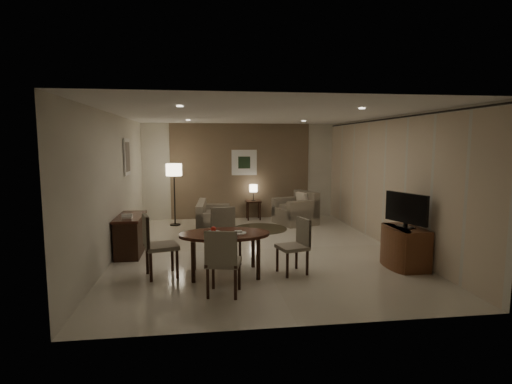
{
  "coord_description": "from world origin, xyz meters",
  "views": [
    {
      "loc": [
        -1.09,
        -7.86,
        2.15
      ],
      "look_at": [
        0.0,
        0.2,
        1.15
      ],
      "focal_mm": 28.0,
      "sensor_mm": 36.0,
      "label": 1
    }
  ],
  "objects": [
    {
      "name": "room_shell",
      "position": [
        0.0,
        0.4,
        1.35
      ],
      "size": [
        5.5,
        7.0,
        2.7
      ],
      "color": "beige",
      "rests_on": "ground"
    },
    {
      "name": "taupe_accent",
      "position": [
        0.0,
        3.48,
        1.35
      ],
      "size": [
        3.96,
        0.03,
        2.7
      ],
      "primitive_type": "cube",
      "color": "brown",
      "rests_on": "wall_back"
    },
    {
      "name": "curtain_wall",
      "position": [
        2.68,
        0.0,
        1.32
      ],
      "size": [
        0.08,
        6.7,
        2.58
      ],
      "primitive_type": null,
      "color": "beige",
      "rests_on": "wall_right"
    },
    {
      "name": "curtain_rod",
      "position": [
        2.68,
        0.0,
        2.64
      ],
      "size": [
        0.03,
        6.8,
        0.03
      ],
      "primitive_type": "cylinder",
      "rotation": [
        1.57,
        0.0,
        0.0
      ],
      "color": "black",
      "rests_on": "wall_right"
    },
    {
      "name": "art_back_frame",
      "position": [
        0.1,
        3.46,
        1.6
      ],
      "size": [
        0.72,
        0.03,
        0.72
      ],
      "primitive_type": "cube",
      "color": "silver",
      "rests_on": "wall_back"
    },
    {
      "name": "art_back_canvas",
      "position": [
        0.1,
        3.44,
        1.6
      ],
      "size": [
        0.34,
        0.01,
        0.34
      ],
      "primitive_type": "cube",
      "color": "#1C2F1A",
      "rests_on": "wall_back"
    },
    {
      "name": "art_left_frame",
      "position": [
        -2.72,
        1.2,
        1.85
      ],
      "size": [
        0.03,
        0.6,
        0.8
      ],
      "primitive_type": "cube",
      "color": "silver",
      "rests_on": "wall_left"
    },
    {
      "name": "art_left_canvas",
      "position": [
        -2.71,
        1.2,
        1.85
      ],
      "size": [
        0.01,
        0.46,
        0.64
      ],
      "primitive_type": "cube",
      "color": "gray",
      "rests_on": "wall_left"
    },
    {
      "name": "downlight_nl",
      "position": [
        -1.4,
        -1.8,
        2.69
      ],
      "size": [
        0.1,
        0.1,
        0.01
      ],
      "primitive_type": "cylinder",
      "color": "white",
      "rests_on": "ceiling"
    },
    {
      "name": "downlight_nr",
      "position": [
        1.4,
        -1.8,
        2.69
      ],
      "size": [
        0.1,
        0.1,
        0.01
      ],
      "primitive_type": "cylinder",
      "color": "white",
      "rests_on": "ceiling"
    },
    {
      "name": "downlight_fl",
      "position": [
        -1.4,
        1.8,
        2.69
      ],
      "size": [
        0.1,
        0.1,
        0.01
      ],
      "primitive_type": "cylinder",
      "color": "white",
      "rests_on": "ceiling"
    },
    {
      "name": "downlight_fr",
      "position": [
        1.4,
        1.8,
        2.69
      ],
      "size": [
        0.1,
        0.1,
        0.01
      ],
      "primitive_type": "cylinder",
      "color": "white",
      "rests_on": "ceiling"
    },
    {
      "name": "console_desk",
      "position": [
        -2.49,
        0.0,
        0.38
      ],
      "size": [
        0.48,
        1.2,
        0.75
      ],
      "primitive_type": null,
      "color": "#451E16",
      "rests_on": "floor"
    },
    {
      "name": "telephone",
      "position": [
        -2.49,
        -0.3,
        0.8
      ],
      "size": [
        0.2,
        0.14,
        0.09
      ],
      "primitive_type": null,
      "color": "white",
      "rests_on": "console_desk"
    },
    {
      "name": "tv_cabinet",
      "position": [
        2.4,
        -1.5,
        0.35
      ],
      "size": [
        0.48,
        0.9,
        0.7
      ],
      "primitive_type": null,
      "color": "brown",
      "rests_on": "floor"
    },
    {
      "name": "flat_tv",
      "position": [
        2.38,
        -1.5,
        1.02
      ],
      "size": [
        0.36,
        0.85,
        0.6
      ],
      "primitive_type": null,
      "rotation": [
        0.0,
        0.0,
        0.35
      ],
      "color": "black",
      "rests_on": "tv_cabinet"
    },
    {
      "name": "dining_table",
      "position": [
        -0.74,
        -1.49,
        0.35
      ],
      "size": [
        1.48,
        0.92,
        0.69
      ],
      "primitive_type": null,
      "color": "#451E16",
      "rests_on": "floor"
    },
    {
      "name": "chair_near",
      "position": [
        -0.81,
        -2.36,
        0.48
      ],
      "size": [
        0.56,
        0.56,
        0.96
      ],
      "primitive_type": null,
      "rotation": [
        0.0,
        0.0,
        2.92
      ],
      "color": "gray",
      "rests_on": "floor"
    },
    {
      "name": "chair_far",
      "position": [
        -0.68,
        -0.85,
        0.49
      ],
      "size": [
        0.56,
        0.56,
        0.98
      ],
      "primitive_type": null,
      "rotation": [
        0.0,
        0.0,
        0.2
      ],
      "color": "gray",
      "rests_on": "floor"
    },
    {
      "name": "chair_left",
      "position": [
        -1.76,
        -1.44,
        0.51
      ],
      "size": [
        0.61,
        0.61,
        1.03
      ],
      "primitive_type": null,
      "rotation": [
        0.0,
        0.0,
        1.83
      ],
      "color": "gray",
      "rests_on": "floor"
    },
    {
      "name": "chair_right",
      "position": [
        0.36,
        -1.58,
        0.46
      ],
      "size": [
        0.54,
        0.54,
        0.91
      ],
      "primitive_type": null,
      "rotation": [
        0.0,
        0.0,
        -1.3
      ],
      "color": "gray",
      "rests_on": "floor"
    },
    {
      "name": "plate_a",
      "position": [
        -0.92,
        -1.44,
        0.7
      ],
      "size": [
        0.26,
        0.26,
        0.02
      ],
      "primitive_type": "cylinder",
      "color": "white",
      "rests_on": "dining_table"
    },
    {
      "name": "plate_b",
      "position": [
        -0.52,
        -1.54,
        0.7
      ],
      "size": [
        0.26,
        0.26,
        0.02
      ],
      "primitive_type": "cylinder",
      "color": "white",
      "rests_on": "dining_table"
    },
    {
      "name": "fruit_apple",
      "position": [
        -0.92,
        -1.44,
        0.75
      ],
      "size": [
        0.09,
        0.09,
        0.09
      ],
      "primitive_type": "sphere",
      "color": "red",
      "rests_on": "plate_a"
    },
    {
      "name": "napkin",
      "position": [
        -0.52,
        -1.54,
        0.72
      ],
      "size": [
        0.12,
        0.08,
        0.03
      ],
      "primitive_type": "cube",
      "color": "white",
      "rests_on": "plate_b"
    },
    {
      "name": "round_rug",
      "position": [
        0.33,
        1.9,
        0.01
      ],
      "size": [
        1.35,
        1.35,
        0.01
      ],
      "primitive_type": "cylinder",
      "color": "#433B26",
      "rests_on": "floor"
    },
    {
      "name": "sofa",
      "position": [
        -0.82,
        1.79,
        0.36
      ],
      "size": [
        1.59,
        0.86,
        0.73
      ],
      "primitive_type": null,
      "rotation": [
        0.0,
        0.0,
        1.51
      ],
      "color": "gray",
      "rests_on": "floor"
    },
    {
      "name": "armchair",
      "position": [
        1.36,
        2.41,
        0.43
      ],
      "size": [
        1.19,
        1.22,
        0.86
      ],
      "primitive_type": null,
      "rotation": [
        0.0,
        0.0,
        -1.22
      ],
      "color": "gray",
      "rests_on": "floor"
    },
    {
      "name": "side_table",
      "position": [
        0.33,
        3.2,
        0.27
      ],
      "size": [
        0.42,
        0.42,
        0.54
      ],
      "primitive_type": null,
      "color": "black",
      "rests_on": "floor"
    },
    {
      "name": "table_lamp",
      "position": [
        0.33,
        3.2,
        0.79
      ],
      "size": [
        0.22,
        0.22,
        0.5
      ],
      "primitive_type": null,
      "color": "#FFEAC1",
      "rests_on": "side_table"
    },
    {
      "name": "floor_lamp",
      "position": [
        -1.82,
        2.66,
        0.81
      ],
      "size": [
        0.41,
        0.41,
        1.62
      ],
      "primitive_type": null,
      "color": "#FFE5B7",
      "rests_on": "floor"
    }
  ]
}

